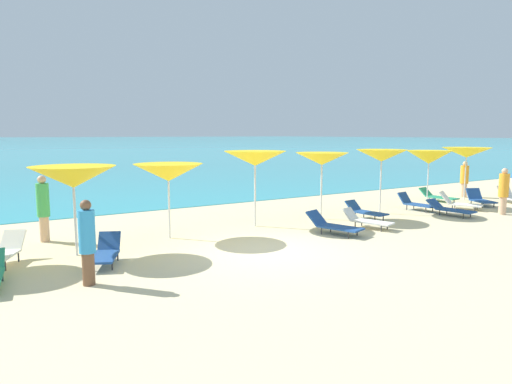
# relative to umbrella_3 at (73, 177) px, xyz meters

# --- Properties ---
(ground_plane) EXTENTS (50.00, 100.00, 0.30)m
(ground_plane) POSITION_rel_umbrella_3_xyz_m (4.17, 7.90, -2.08)
(ground_plane) COLOR beige
(umbrella_3) EXTENTS (2.05, 2.05, 2.19)m
(umbrella_3) POSITION_rel_umbrella_3_xyz_m (0.00, 0.00, 0.00)
(umbrella_3) COLOR silver
(umbrella_3) RESTS_ON ground_plane
(umbrella_4) EXTENTS (2.05, 2.05, 2.12)m
(umbrella_4) POSITION_rel_umbrella_3_xyz_m (2.64, 0.57, -0.05)
(umbrella_4) COLOR silver
(umbrella_4) RESTS_ON ground_plane
(umbrella_5) EXTENTS (1.98, 1.98, 2.41)m
(umbrella_5) POSITION_rel_umbrella_3_xyz_m (5.61, 0.71, 0.25)
(umbrella_5) COLOR silver
(umbrella_5) RESTS_ON ground_plane
(umbrella_6) EXTENTS (1.89, 1.89, 2.31)m
(umbrella_6) POSITION_rel_umbrella_3_xyz_m (8.22, 0.54, 0.17)
(umbrella_6) COLOR silver
(umbrella_6) RESTS_ON ground_plane
(umbrella_7) EXTENTS (1.92, 1.92, 2.38)m
(umbrella_7) POSITION_rel_umbrella_3_xyz_m (10.84, 0.25, 0.23)
(umbrella_7) COLOR silver
(umbrella_7) RESTS_ON ground_plane
(umbrella_8) EXTENTS (1.85, 1.85, 2.28)m
(umbrella_8) POSITION_rel_umbrella_3_xyz_m (13.79, 0.42, 0.09)
(umbrella_8) COLOR silver
(umbrella_8) RESTS_ON ground_plane
(umbrella_9) EXTENTS (2.14, 2.14, 2.36)m
(umbrella_9) POSITION_rel_umbrella_3_xyz_m (16.67, 0.65, 0.20)
(umbrella_9) COLOR silver
(umbrella_9) RESTS_ON ground_plane
(lounge_chair_0) EXTENTS (1.08, 1.79, 0.63)m
(lounge_chair_0) POSITION_rel_umbrella_3_xyz_m (6.94, -1.53, -1.65)
(lounge_chair_0) COLOR #1E478C
(lounge_chair_0) RESTS_ON ground_plane
(lounge_chair_1) EXTENTS (1.09, 1.54, 0.67)m
(lounge_chair_1) POSITION_rel_umbrella_3_xyz_m (-1.54, 0.08, -1.61)
(lounge_chair_1) COLOR white
(lounge_chair_1) RESTS_ON ground_plane
(lounge_chair_3) EXTENTS (1.18, 1.66, 0.67)m
(lounge_chair_3) POSITION_rel_umbrella_3_xyz_m (14.22, -0.76, -1.66)
(lounge_chair_3) COLOR white
(lounge_chair_3) RESTS_ON ground_plane
(lounge_chair_4) EXTENTS (0.76, 1.74, 0.53)m
(lounge_chair_4) POSITION_rel_umbrella_3_xyz_m (12.65, -1.45, -1.68)
(lounge_chair_4) COLOR #1E478C
(lounge_chair_4) RESTS_ON ground_plane
(lounge_chair_6) EXTENTS (1.06, 1.52, 0.62)m
(lounge_chair_6) POSITION_rel_umbrella_3_xyz_m (0.41, -1.11, -1.66)
(lounge_chair_6) COLOR #1E478C
(lounge_chair_6) RESTS_ON ground_plane
(lounge_chair_8) EXTENTS (1.12, 1.47, 0.66)m
(lounge_chair_8) POSITION_rel_umbrella_3_xyz_m (15.85, -0.62, -1.66)
(lounge_chair_8) COLOR #1E478C
(lounge_chair_8) RESTS_ON ground_plane
(lounge_chair_10) EXTENTS (0.71, 1.58, 0.59)m
(lounge_chair_10) POSITION_rel_umbrella_3_xyz_m (9.51, -0.32, -1.64)
(lounge_chair_10) COLOR #1E478C
(lounge_chair_10) RESTS_ON ground_plane
(lounge_chair_11) EXTENTS (0.69, 1.54, 0.65)m
(lounge_chair_11) POSITION_rel_umbrella_3_xyz_m (12.58, 0.00, -1.65)
(lounge_chair_11) COLOR #1E478C
(lounge_chair_11) RESTS_ON ground_plane
(lounge_chair_12) EXTENTS (0.97, 1.65, 0.58)m
(lounge_chair_12) POSITION_rel_umbrella_3_xyz_m (8.41, -1.44, -1.67)
(lounge_chair_12) COLOR white
(lounge_chair_12) RESTS_ON ground_plane
(lounge_chair_13) EXTENTS (0.67, 1.71, 0.55)m
(lounge_chair_13) POSITION_rel_umbrella_3_xyz_m (15.34, 1.04, -1.69)
(lounge_chair_13) COLOR #268C66
(lounge_chair_13) RESTS_ON ground_plane
(beachgoer_0) EXTENTS (0.33, 0.33, 1.83)m
(beachgoer_0) POSITION_rel_umbrella_3_xyz_m (-0.43, 2.01, -0.95)
(beachgoer_0) COLOR #DBAA84
(beachgoer_0) RESTS_ON ground_plane
(beachgoer_1) EXTENTS (0.32, 0.32, 1.69)m
(beachgoer_1) POSITION_rel_umbrella_3_xyz_m (-0.26, -2.46, -1.03)
(beachgoer_1) COLOR brown
(beachgoer_1) RESTS_ON ground_plane
(beachgoer_2) EXTENTS (0.35, 0.35, 1.71)m
(beachgoer_2) POSITION_rel_umbrella_3_xyz_m (14.45, -2.36, -1.02)
(beachgoer_2) COLOR #DBAA84
(beachgoer_2) RESTS_ON ground_plane
(beachgoer_4) EXTENTS (0.37, 0.37, 1.68)m
(beachgoer_4) POSITION_rel_umbrella_3_xyz_m (17.56, 1.27, -1.05)
(beachgoer_4) COLOR #DBAA84
(beachgoer_4) RESTS_ON ground_plane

